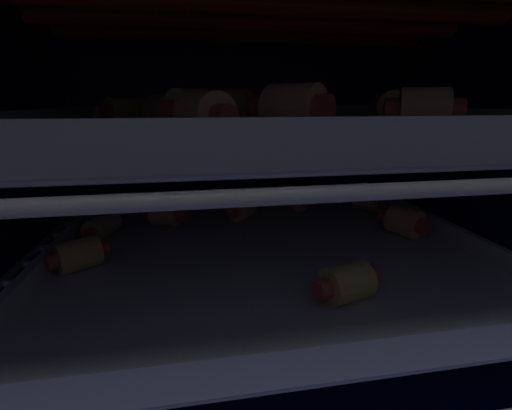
{
  "coord_description": "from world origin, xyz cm",
  "views": [
    {
      "loc": [
        -6.76,
        -33.51,
        24.38
      ],
      "look_at": [
        0.0,
        5.21,
        12.78
      ],
      "focal_mm": 24.66,
      "sensor_mm": 36.0,
      "label": 1
    }
  ],
  "objects_px": {
    "pig_in_blanket_upper_1": "(165,109)",
    "pig_in_blanket_lower_5": "(346,283)",
    "pig_in_blanket_lower_4": "(102,226)",
    "pig_in_blanket_lower_2": "(403,221)",
    "pig_in_blanket_upper_6": "(126,110)",
    "pig_in_blanket_lower_0": "(368,200)",
    "pig_in_blanket_lower_1": "(79,255)",
    "pig_in_blanket_lower_3": "(166,213)",
    "oven_rack_upper": "(265,138)",
    "pig_in_blanket_upper_10": "(423,110)",
    "heating_element": "(266,13)",
    "pig_in_blanket_upper_3": "(388,107)",
    "pig_in_blanket_upper_0": "(245,108)",
    "pig_in_blanket_lower_6": "(292,197)",
    "oven_rack_lower": "(264,254)",
    "baking_tray_lower": "(265,246)",
    "baking_tray_upper": "(265,128)",
    "pig_in_blanket_upper_5": "(194,110)",
    "pig_in_blanket_upper_7": "(292,109)",
    "pig_in_blanket_upper_4": "(212,108)",
    "pig_in_blanket_lower_7": "(242,208)",
    "pig_in_blanket_upper_8": "(205,115)",
    "pig_in_blanket_upper_2": "(390,109)",
    "pig_in_blanket_upper_9": "(229,106)"
  },
  "relations": [
    {
      "from": "pig_in_blanket_upper_1",
      "to": "pig_in_blanket_lower_5",
      "type": "bearing_deg",
      "value": -46.23
    },
    {
      "from": "pig_in_blanket_lower_4",
      "to": "pig_in_blanket_lower_2",
      "type": "bearing_deg",
      "value": -8.32
    },
    {
      "from": "pig_in_blanket_upper_1",
      "to": "pig_in_blanket_upper_6",
      "type": "relative_size",
      "value": 1.09
    },
    {
      "from": "pig_in_blanket_lower_0",
      "to": "pig_in_blanket_lower_1",
      "type": "bearing_deg",
      "value": -160.43
    },
    {
      "from": "pig_in_blanket_lower_1",
      "to": "pig_in_blanket_lower_3",
      "type": "relative_size",
      "value": 0.86
    },
    {
      "from": "pig_in_blanket_lower_3",
      "to": "oven_rack_upper",
      "type": "xyz_separation_m",
      "value": [
        0.11,
        -0.08,
        0.1
      ]
    },
    {
      "from": "pig_in_blanket_upper_10",
      "to": "heating_element",
      "type": "bearing_deg",
      "value": 132.56
    },
    {
      "from": "pig_in_blanket_upper_3",
      "to": "pig_in_blanket_upper_1",
      "type": "bearing_deg",
      "value": 178.62
    },
    {
      "from": "pig_in_blanket_upper_10",
      "to": "pig_in_blanket_upper_0",
      "type": "bearing_deg",
      "value": 118.64
    },
    {
      "from": "oven_rack_upper",
      "to": "pig_in_blanket_upper_0",
      "type": "height_order",
      "value": "pig_in_blanket_upper_0"
    },
    {
      "from": "pig_in_blanket_lower_3",
      "to": "pig_in_blanket_lower_6",
      "type": "xyz_separation_m",
      "value": [
        0.17,
        0.04,
        0.0
      ]
    },
    {
      "from": "pig_in_blanket_lower_2",
      "to": "pig_in_blanket_lower_5",
      "type": "bearing_deg",
      "value": -135.4
    },
    {
      "from": "oven_rack_lower",
      "to": "pig_in_blanket_upper_0",
      "type": "height_order",
      "value": "pig_in_blanket_upper_0"
    },
    {
      "from": "pig_in_blanket_lower_0",
      "to": "pig_in_blanket_upper_10",
      "type": "xyz_separation_m",
      "value": [
        -0.07,
        -0.2,
        0.12
      ]
    },
    {
      "from": "pig_in_blanket_lower_2",
      "to": "pig_in_blanket_upper_0",
      "type": "xyz_separation_m",
      "value": [
        -0.17,
        0.08,
        0.12
      ]
    },
    {
      "from": "baking_tray_lower",
      "to": "pig_in_blanket_lower_1",
      "type": "relative_size",
      "value": 8.25
    },
    {
      "from": "pig_in_blanket_lower_0",
      "to": "pig_in_blanket_lower_2",
      "type": "distance_m",
      "value": 0.09
    },
    {
      "from": "pig_in_blanket_lower_6",
      "to": "baking_tray_upper",
      "type": "xyz_separation_m",
      "value": [
        -0.06,
        -0.12,
        0.1
      ]
    },
    {
      "from": "oven_rack_upper",
      "to": "pig_in_blanket_upper_5",
      "type": "bearing_deg",
      "value": -142.18
    },
    {
      "from": "pig_in_blanket_upper_6",
      "to": "pig_in_blanket_upper_7",
      "type": "distance_m",
      "value": 0.22
    },
    {
      "from": "baking_tray_lower",
      "to": "oven_rack_upper",
      "type": "xyz_separation_m",
      "value": [
        0.0,
        -0.0,
        0.11
      ]
    },
    {
      "from": "baking_tray_upper",
      "to": "pig_in_blanket_lower_3",
      "type": "bearing_deg",
      "value": 142.78
    },
    {
      "from": "oven_rack_lower",
      "to": "pig_in_blanket_upper_4",
      "type": "xyz_separation_m",
      "value": [
        -0.05,
        0.07,
        0.15
      ]
    },
    {
      "from": "pig_in_blanket_lower_7",
      "to": "pig_in_blanket_upper_5",
      "type": "distance_m",
      "value": 0.2
    },
    {
      "from": "pig_in_blanket_upper_0",
      "to": "pig_in_blanket_upper_8",
      "type": "relative_size",
      "value": 0.94
    },
    {
      "from": "oven_rack_lower",
      "to": "pig_in_blanket_upper_8",
      "type": "bearing_deg",
      "value": -117.68
    },
    {
      "from": "pig_in_blanket_lower_4",
      "to": "pig_in_blanket_upper_10",
      "type": "distance_m",
      "value": 0.33
    },
    {
      "from": "pig_in_blanket_lower_2",
      "to": "pig_in_blanket_lower_6",
      "type": "bearing_deg",
      "value": 128.28
    },
    {
      "from": "pig_in_blanket_lower_7",
      "to": "pig_in_blanket_upper_5",
      "type": "relative_size",
      "value": 0.91
    },
    {
      "from": "pig_in_blanket_lower_4",
      "to": "pig_in_blanket_lower_1",
      "type": "bearing_deg",
      "value": -91.66
    },
    {
      "from": "pig_in_blanket_upper_7",
      "to": "pig_in_blanket_lower_2",
      "type": "bearing_deg",
      "value": 31.85
    },
    {
      "from": "pig_in_blanket_lower_3",
      "to": "pig_in_blanket_lower_4",
      "type": "relative_size",
      "value": 1.05
    },
    {
      "from": "pig_in_blanket_upper_0",
      "to": "pig_in_blanket_upper_2",
      "type": "xyz_separation_m",
      "value": [
        0.17,
        -0.01,
        -0.0
      ]
    },
    {
      "from": "pig_in_blanket_lower_7",
      "to": "pig_in_blanket_upper_7",
      "type": "distance_m",
      "value": 0.22
    },
    {
      "from": "heating_element",
      "to": "pig_in_blanket_upper_3",
      "type": "height_order",
      "value": "heating_element"
    },
    {
      "from": "pig_in_blanket_upper_1",
      "to": "baking_tray_lower",
      "type": "bearing_deg",
      "value": -14.31
    },
    {
      "from": "pig_in_blanket_upper_10",
      "to": "pig_in_blanket_lower_1",
      "type": "bearing_deg",
      "value": 164.21
    },
    {
      "from": "pig_in_blanket_upper_0",
      "to": "pig_in_blanket_upper_4",
      "type": "xyz_separation_m",
      "value": [
        -0.04,
        -0.02,
        0.0
      ]
    },
    {
      "from": "oven_rack_lower",
      "to": "pig_in_blanket_lower_0",
      "type": "relative_size",
      "value": 9.72
    },
    {
      "from": "pig_in_blanket_lower_4",
      "to": "pig_in_blanket_upper_5",
      "type": "relative_size",
      "value": 1.05
    },
    {
      "from": "baking_tray_upper",
      "to": "pig_in_blanket_upper_1",
      "type": "height_order",
      "value": "pig_in_blanket_upper_1"
    },
    {
      "from": "pig_in_blanket_upper_5",
      "to": "pig_in_blanket_upper_10",
      "type": "distance_m",
      "value": 0.17
    },
    {
      "from": "pig_in_blanket_upper_9",
      "to": "pig_in_blanket_upper_5",
      "type": "bearing_deg",
      "value": -113.81
    },
    {
      "from": "pig_in_blanket_upper_0",
      "to": "pig_in_blanket_upper_4",
      "type": "height_order",
      "value": "pig_in_blanket_upper_4"
    },
    {
      "from": "pig_in_blanket_upper_3",
      "to": "pig_in_blanket_upper_6",
      "type": "xyz_separation_m",
      "value": [
        -0.27,
        0.05,
        -0.0
      ]
    },
    {
      "from": "pig_in_blanket_upper_2",
      "to": "pig_in_blanket_upper_9",
      "type": "bearing_deg",
      "value": -168.6
    },
    {
      "from": "heating_element",
      "to": "pig_in_blanket_upper_8",
      "type": "distance_m",
      "value": 0.15
    },
    {
      "from": "baking_tray_lower",
      "to": "pig_in_blanket_lower_2",
      "type": "relative_size",
      "value": 7.3
    },
    {
      "from": "oven_rack_upper",
      "to": "baking_tray_upper",
      "type": "bearing_deg",
      "value": 90.0
    },
    {
      "from": "pig_in_blanket_lower_1",
      "to": "pig_in_blanket_upper_7",
      "type": "relative_size",
      "value": 0.92
    }
  ]
}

